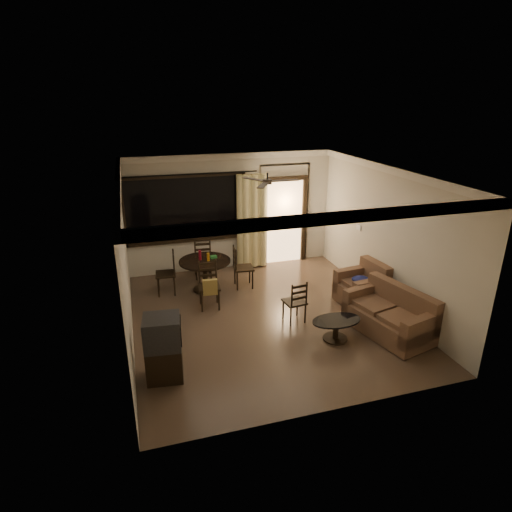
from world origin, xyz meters
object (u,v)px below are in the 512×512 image
object	(u,v)px
dining_chair_north	(203,266)
armchair	(364,287)
side_chair	(294,309)
dining_chair_east	(243,275)
sofa	(391,316)
dining_chair_west	(167,281)
tv_cabinet	(164,348)
dining_table	(205,267)
coffee_table	(336,326)
dining_chair_south	(209,294)

from	to	relation	value
dining_chair_north	armchair	distance (m)	3.71
side_chair	dining_chair_east	bearing A→B (deg)	-81.08
dining_chair_east	sofa	world-z (taller)	dining_chair_east
dining_chair_west	tv_cabinet	world-z (taller)	tv_cabinet
dining_table	dining_chair_west	xyz separation A→B (m)	(-0.84, 0.07, -0.27)
dining_chair_east	coffee_table	world-z (taller)	dining_chair_east
dining_chair_south	dining_chair_north	world-z (taller)	same
tv_cabinet	sofa	size ratio (longest dim) A/B	0.60
dining_chair_west	dining_chair_north	distance (m)	1.11
dining_chair_east	armchair	distance (m)	2.63
dining_table	dining_chair_north	xyz separation A→B (m)	(0.07, 0.71, -0.27)
dining_chair_south	coffee_table	bearing A→B (deg)	-39.01
dining_table	armchair	xyz separation A→B (m)	(2.99, -1.56, -0.20)
dining_chair_west	sofa	world-z (taller)	dining_chair_west
side_chair	dining_chair_north	bearing A→B (deg)	-70.85
dining_chair_north	tv_cabinet	distance (m)	3.84
dining_chair_west	armchair	bearing A→B (deg)	71.84
dining_chair_north	sofa	distance (m)	4.45
dining_chair_north	armchair	xyz separation A→B (m)	(2.93, -2.28, 0.07)
dining_table	armchair	bearing A→B (deg)	-27.58
dining_chair_west	side_chair	bearing A→B (deg)	53.42
dining_chair_west	dining_chair_south	bearing A→B (deg)	44.30
dining_table	sofa	world-z (taller)	dining_table
dining_chair_east	tv_cabinet	distance (m)	3.48
dining_chair_east	dining_chair_north	world-z (taller)	same
armchair	coffee_table	size ratio (longest dim) A/B	1.06
dining_chair_east	dining_table	bearing A→B (deg)	89.91
coffee_table	tv_cabinet	bearing A→B (deg)	-175.43
dining_chair_south	side_chair	distance (m)	1.76
side_chair	dining_chair_south	bearing A→B (deg)	-42.75
dining_chair_west	dining_chair_south	world-z (taller)	same
side_chair	armchair	bearing A→B (deg)	-176.73
dining_chair_south	coffee_table	distance (m)	2.63
dining_table	dining_chair_east	size ratio (longest dim) A/B	1.17
dining_chair_west	dining_chair_east	bearing A→B (deg)	90.00
dining_chair_north	dining_table	bearing A→B (deg)	89.67
dining_table	dining_chair_east	world-z (taller)	dining_chair_east
tv_cabinet	side_chair	world-z (taller)	tv_cabinet
dining_table	tv_cabinet	world-z (taller)	tv_cabinet
tv_cabinet	dining_chair_east	bearing A→B (deg)	61.76
dining_chair_south	dining_chair_north	xyz separation A→B (m)	(0.14, 1.57, -0.02)
tv_cabinet	armchair	world-z (taller)	tv_cabinet
dining_table	dining_chair_west	size ratio (longest dim) A/B	1.17
dining_table	dining_chair_north	size ratio (longest dim) A/B	1.17
dining_chair_south	sofa	bearing A→B (deg)	-27.91
dining_chair_north	sofa	bearing A→B (deg)	133.84
dining_chair_east	coffee_table	bearing A→B (deg)	-154.31
dining_table	coffee_table	xyz separation A→B (m)	(1.82, -2.68, -0.29)
dining_chair_west	armchair	distance (m)	4.16
dining_table	dining_chair_north	distance (m)	0.77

